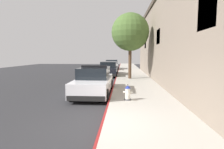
% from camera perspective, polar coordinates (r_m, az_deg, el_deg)
% --- Properties ---
extents(ground_plane, '(33.38, 60.00, 0.20)m').
position_cam_1_polar(ground_plane, '(16.36, -14.40, -2.36)').
color(ground_plane, '#2B2B2D').
extents(sidewalk_pavement, '(3.17, 60.00, 0.16)m').
position_cam_1_polar(sidewalk_pavement, '(15.58, 7.10, -1.96)').
color(sidewalk_pavement, '#ADA89E').
rests_on(sidewalk_pavement, ground).
extents(curb_painted_edge, '(0.08, 60.00, 0.16)m').
position_cam_1_polar(curb_painted_edge, '(15.56, 1.12, -1.93)').
color(curb_painted_edge, maroon).
rests_on(curb_painted_edge, ground).
extents(storefront_building, '(7.76, 27.77, 6.95)m').
position_cam_1_polar(storefront_building, '(15.08, 28.78, 10.01)').
color(storefront_building, gray).
rests_on(storefront_building, ground).
extents(police_cruiser, '(1.94, 4.84, 1.68)m').
position_cam_1_polar(police_cruiser, '(10.53, -5.67, -2.20)').
color(police_cruiser, white).
rests_on(police_cruiser, ground).
extents(parked_car_silver_ahead, '(1.94, 4.84, 1.56)m').
position_cam_1_polar(parked_car_silver_ahead, '(19.77, -1.03, 1.73)').
color(parked_car_silver_ahead, black).
rests_on(parked_car_silver_ahead, ground).
extents(parked_car_dark_far, '(1.94, 4.84, 1.56)m').
position_cam_1_polar(parked_car_dark_far, '(27.55, -0.00, 2.99)').
color(parked_car_dark_far, '#B2B5BA').
rests_on(parked_car_dark_far, ground).
extents(fire_hydrant, '(0.44, 0.40, 0.76)m').
position_cam_1_polar(fire_hydrant, '(8.53, 5.02, -5.78)').
color(fire_hydrant, '#4C4C51').
rests_on(fire_hydrant, sidewalk_pavement).
extents(street_tree, '(3.33, 3.33, 5.81)m').
position_cam_1_polar(street_tree, '(16.44, 5.79, 13.18)').
color(street_tree, brown).
rests_on(street_tree, sidewalk_pavement).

